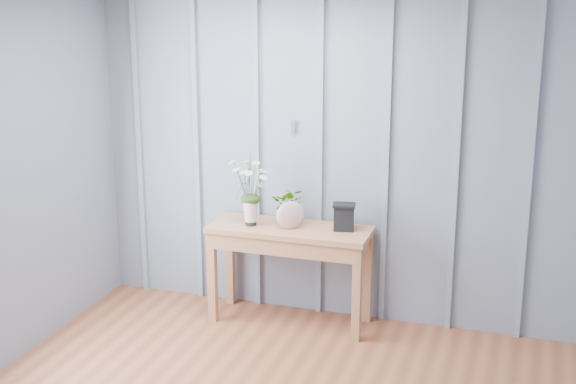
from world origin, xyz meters
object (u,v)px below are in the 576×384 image
(sideboard, at_px, (290,242))
(carved_box, at_px, (344,217))
(daisy_vase, at_px, (250,182))
(felt_disc_vessel, at_px, (290,215))

(sideboard, distance_m, carved_box, 0.45)
(daisy_vase, bearing_deg, sideboard, 9.63)
(felt_disc_vessel, relative_size, carved_box, 1.06)
(sideboard, distance_m, felt_disc_vessel, 0.22)
(sideboard, xyz_separation_m, felt_disc_vessel, (0.02, -0.05, 0.22))
(sideboard, height_order, felt_disc_vessel, felt_disc_vessel)
(sideboard, relative_size, daisy_vase, 2.28)
(sideboard, distance_m, daisy_vase, 0.53)
(sideboard, relative_size, carved_box, 6.05)
(felt_disc_vessel, bearing_deg, carved_box, -18.84)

